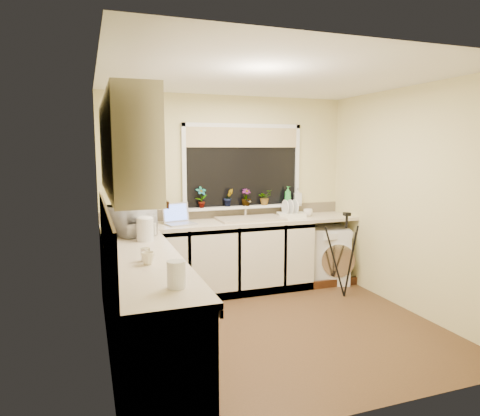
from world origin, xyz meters
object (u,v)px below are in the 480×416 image
at_px(soap_bottle_clear, 298,196).
at_px(cup_back, 308,213).
at_px(laptop, 178,218).
at_px(glass_jug, 176,274).
at_px(plant_a, 201,197).
at_px(plant_d, 265,197).
at_px(tripod, 346,255).
at_px(microwave, 130,220).
at_px(cup_left, 148,258).
at_px(steel_jar, 145,255).
at_px(plant_c, 246,197).
at_px(dish_rack, 291,215).
at_px(plant_b, 229,198).
at_px(washing_machine, 327,254).
at_px(soap_bottle_green, 288,195).
at_px(kettle, 145,230).

distance_m(soap_bottle_clear, cup_back, 0.28).
height_order(laptop, glass_jug, laptop).
relative_size(plant_a, plant_d, 1.37).
height_order(glass_jug, plant_a, plant_a).
relative_size(tripod, plant_d, 5.22).
xyz_separation_m(tripod, microwave, (-2.49, 0.20, 0.53)).
height_order(plant_a, cup_left, plant_a).
bearing_deg(microwave, plant_d, -94.97).
height_order(steel_jar, microwave, microwave).
distance_m(plant_c, soap_bottle_clear, 0.74).
xyz_separation_m(glass_jug, microwave, (-0.11, 1.89, 0.06)).
relative_size(dish_rack, glass_jug, 1.99).
distance_m(dish_rack, microwave, 2.15).
xyz_separation_m(plant_a, soap_bottle_clear, (1.34, -0.01, -0.03)).
relative_size(steel_jar, microwave, 0.20).
relative_size(plant_a, plant_c, 1.22).
bearing_deg(steel_jar, laptop, 69.71).
height_order(plant_a, plant_b, plant_a).
distance_m(washing_machine, steel_jar, 3.09).
height_order(glass_jug, steel_jar, glass_jug).
distance_m(plant_c, cup_left, 2.44).
distance_m(glass_jug, plant_d, 3.05).
bearing_deg(soap_bottle_green, steel_jar, -139.66).
bearing_deg(glass_jug, plant_b, 65.13).
height_order(dish_rack, glass_jug, glass_jug).
relative_size(steel_jar, plant_a, 0.39).
height_order(plant_b, plant_d, plant_b).
xyz_separation_m(laptop, kettle, (-0.49, -0.82, 0.04)).
xyz_separation_m(tripod, glass_jug, (-2.38, -1.69, 0.47)).
distance_m(plant_a, plant_d, 0.86).
relative_size(dish_rack, microwave, 0.66).
bearing_deg(washing_machine, plant_c, -171.65).
height_order(tripod, plant_d, plant_d).
distance_m(kettle, cup_back, 2.37).
distance_m(kettle, plant_c, 1.75).
bearing_deg(cup_left, steel_jar, 91.91).
bearing_deg(steel_jar, microwave, 90.51).
bearing_deg(soap_bottle_clear, plant_c, 179.37).
bearing_deg(plant_c, soap_bottle_clear, -0.63).
bearing_deg(dish_rack, laptop, -163.81).
distance_m(kettle, plant_d, 1.97).
distance_m(dish_rack, steel_jar, 2.64).
height_order(kettle, cup_left, kettle).
distance_m(kettle, dish_rack, 2.16).
xyz_separation_m(glass_jug, steel_jar, (-0.10, 0.74, -0.04)).
relative_size(laptop, soap_bottle_green, 1.62).
distance_m(dish_rack, plant_d, 0.42).
height_order(tripod, steel_jar, tripod).
height_order(plant_a, soap_bottle_green, plant_a).
xyz_separation_m(glass_jug, plant_d, (1.68, 2.54, 0.16)).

